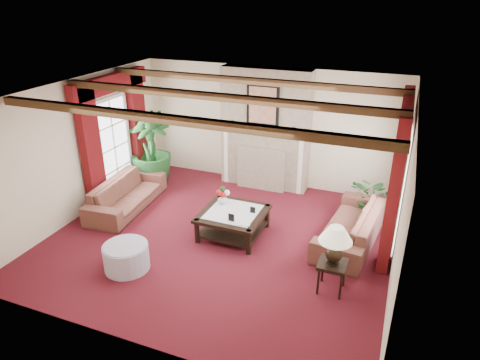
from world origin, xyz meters
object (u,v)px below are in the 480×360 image
at_px(coffee_table, 233,223).
at_px(ottoman, 126,257).
at_px(sofa_left, 126,190).
at_px(potted_palm, 152,164).
at_px(side_table, 331,276).
at_px(sofa_right, 352,220).

relative_size(coffee_table, ottoman, 1.55).
height_order(sofa_left, potted_palm, potted_palm).
relative_size(sofa_left, side_table, 4.35).
xyz_separation_m(sofa_right, potted_palm, (-4.71, 0.88, 0.04)).
relative_size(sofa_left, coffee_table, 1.87).
distance_m(sofa_left, potted_palm, 1.28).
relative_size(potted_palm, coffee_table, 1.64).
height_order(sofa_right, potted_palm, potted_palm).
bearing_deg(coffee_table, ottoman, -126.48).
height_order(sofa_right, ottoman, sofa_right).
distance_m(sofa_right, coffee_table, 2.16).
bearing_deg(potted_palm, coffee_table, -28.94).
height_order(coffee_table, ottoman, coffee_table).
height_order(sofa_right, side_table, sofa_right).
relative_size(coffee_table, side_table, 2.32).
bearing_deg(sofa_left, coffee_table, -99.25).
bearing_deg(sofa_left, ottoman, -150.14).
bearing_deg(ottoman, side_table, 11.70).
distance_m(sofa_left, ottoman, 2.22).
distance_m(sofa_left, coffee_table, 2.50).
bearing_deg(side_table, ottoman, -168.30).
distance_m(potted_palm, side_table, 5.23).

